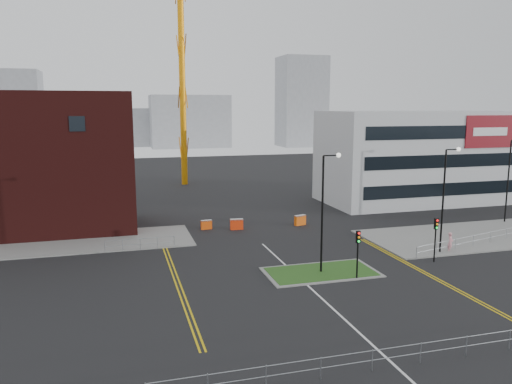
# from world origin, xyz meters

# --- Properties ---
(ground) EXTENTS (200.00, 200.00, 0.00)m
(ground) POSITION_xyz_m (0.00, 0.00, 0.00)
(ground) COLOR black
(ground) RESTS_ON ground
(pavement_left) EXTENTS (28.00, 8.00, 0.12)m
(pavement_left) POSITION_xyz_m (-20.00, 22.00, 0.06)
(pavement_left) COLOR slate
(pavement_left) RESTS_ON ground
(pavement_right) EXTENTS (24.00, 10.00, 0.12)m
(pavement_right) POSITION_xyz_m (22.00, 14.00, 0.06)
(pavement_right) COLOR slate
(pavement_right) RESTS_ON ground
(island_kerb) EXTENTS (8.60, 4.60, 0.08)m
(island_kerb) POSITION_xyz_m (2.00, 8.00, 0.04)
(island_kerb) COLOR slate
(island_kerb) RESTS_ON ground
(grass_island) EXTENTS (8.00, 4.00, 0.12)m
(grass_island) POSITION_xyz_m (2.00, 8.00, 0.06)
(grass_island) COLOR #224A18
(grass_island) RESTS_ON ground
(brick_building) EXTENTS (24.20, 10.07, 14.24)m
(brick_building) POSITION_xyz_m (-22.97, 28.00, 6.85)
(brick_building) COLOR #401110
(brick_building) RESTS_ON ground
(office_block) EXTENTS (25.00, 12.20, 12.00)m
(office_block) POSITION_xyz_m (26.01, 31.97, 6.00)
(office_block) COLOR silver
(office_block) RESTS_ON ground
(tower_crane) EXTENTS (48.55, 23.10, 40.18)m
(tower_crane) POSITION_xyz_m (3.12, 52.64, 27.63)
(tower_crane) COLOR orange
(tower_crane) RESTS_ON ground
(streetlamp_island) EXTENTS (1.46, 0.36, 9.18)m
(streetlamp_island) POSITION_xyz_m (2.22, 8.00, 5.41)
(streetlamp_island) COLOR black
(streetlamp_island) RESTS_ON ground
(streetlamp_right_near) EXTENTS (1.46, 0.36, 9.18)m
(streetlamp_right_near) POSITION_xyz_m (14.22, 10.00, 5.41)
(streetlamp_right_near) COLOR black
(streetlamp_right_near) RESTS_ON ground
(streetlamp_right_far) EXTENTS (1.46, 0.36, 9.18)m
(streetlamp_right_far) POSITION_xyz_m (28.22, 18.00, 5.41)
(streetlamp_right_far) COLOR black
(streetlamp_right_far) RESTS_ON ground
(traffic_light_island) EXTENTS (0.28, 0.33, 3.65)m
(traffic_light_island) POSITION_xyz_m (4.00, 5.98, 2.57)
(traffic_light_island) COLOR black
(traffic_light_island) RESTS_ON ground
(traffic_light_right) EXTENTS (0.28, 0.33, 3.65)m
(traffic_light_right) POSITION_xyz_m (12.00, 7.98, 2.57)
(traffic_light_right) COLOR black
(traffic_light_right) RESTS_ON ground
(railing_front) EXTENTS (24.05, 0.05, 1.10)m
(railing_front) POSITION_xyz_m (0.00, -6.00, 0.78)
(railing_front) COLOR gray
(railing_front) RESTS_ON ground
(railing_left) EXTENTS (6.05, 0.05, 1.10)m
(railing_left) POSITION_xyz_m (-11.00, 18.00, 0.74)
(railing_left) COLOR gray
(railing_left) RESTS_ON ground
(railing_right) EXTENTS (19.05, 5.05, 1.10)m
(railing_right) POSITION_xyz_m (20.50, 11.50, 0.78)
(railing_right) COLOR gray
(railing_right) RESTS_ON ground
(centre_line) EXTENTS (0.15, 30.00, 0.01)m
(centre_line) POSITION_xyz_m (0.00, 2.00, 0.01)
(centre_line) COLOR silver
(centre_line) RESTS_ON ground
(yellow_left_a) EXTENTS (0.12, 24.00, 0.01)m
(yellow_left_a) POSITION_xyz_m (-9.00, 10.00, 0.01)
(yellow_left_a) COLOR gold
(yellow_left_a) RESTS_ON ground
(yellow_left_b) EXTENTS (0.12, 24.00, 0.01)m
(yellow_left_b) POSITION_xyz_m (-8.70, 10.00, 0.01)
(yellow_left_b) COLOR gold
(yellow_left_b) RESTS_ON ground
(yellow_right_a) EXTENTS (0.12, 20.00, 0.01)m
(yellow_right_a) POSITION_xyz_m (9.50, 6.00, 0.01)
(yellow_right_a) COLOR gold
(yellow_right_a) RESTS_ON ground
(yellow_right_b) EXTENTS (0.12, 20.00, 0.01)m
(yellow_right_b) POSITION_xyz_m (9.80, 6.00, 0.01)
(yellow_right_b) COLOR gold
(yellow_right_b) RESTS_ON ground
(skyline_a) EXTENTS (18.00, 12.00, 22.00)m
(skyline_a) POSITION_xyz_m (-40.00, 120.00, 11.00)
(skyline_a) COLOR gray
(skyline_a) RESTS_ON ground
(skyline_b) EXTENTS (24.00, 12.00, 16.00)m
(skyline_b) POSITION_xyz_m (10.00, 130.00, 8.00)
(skyline_b) COLOR gray
(skyline_b) RESTS_ON ground
(skyline_c) EXTENTS (14.00, 12.00, 28.00)m
(skyline_c) POSITION_xyz_m (45.00, 125.00, 14.00)
(skyline_c) COLOR gray
(skyline_c) RESTS_ON ground
(skyline_d) EXTENTS (30.00, 12.00, 12.00)m
(skyline_d) POSITION_xyz_m (-8.00, 140.00, 6.00)
(skyline_d) COLOR gray
(skyline_d) RESTS_ON ground
(pedestrian) EXTENTS (0.77, 0.72, 1.76)m
(pedestrian) POSITION_xyz_m (15.04, 10.04, 0.88)
(pedestrian) COLOR pink
(pedestrian) RESTS_ON ground
(barrier_left) EXTENTS (1.35, 0.55, 1.11)m
(barrier_left) POSITION_xyz_m (-1.00, 23.03, 0.60)
(barrier_left) COLOR red
(barrier_left) RESTS_ON ground
(barrier_mid) EXTENTS (1.17, 0.48, 0.96)m
(barrier_mid) POSITION_xyz_m (-4.00, 24.00, 0.52)
(barrier_mid) COLOR #E74C0C
(barrier_mid) RESTS_ON ground
(barrier_right) EXTENTS (1.37, 0.82, 1.09)m
(barrier_right) POSITION_xyz_m (6.00, 23.02, 0.59)
(barrier_right) COLOR #ED590D
(barrier_right) RESTS_ON ground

